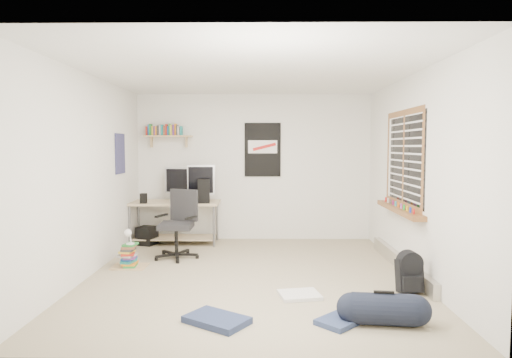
{
  "coord_description": "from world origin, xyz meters",
  "views": [
    {
      "loc": [
        0.13,
        -5.6,
        1.61
      ],
      "look_at": [
        0.06,
        0.47,
        1.17
      ],
      "focal_mm": 32.0,
      "sensor_mm": 36.0,
      "label": 1
    }
  ],
  "objects_px": {
    "desk": "(175,222)",
    "office_chair": "(176,224)",
    "backpack": "(409,276)",
    "book_stack": "(129,256)",
    "duffel_bag": "(384,310)"
  },
  "relations": [
    {
      "from": "desk",
      "to": "office_chair",
      "type": "xyz_separation_m",
      "value": [
        0.21,
        -1.0,
        0.12
      ]
    },
    {
      "from": "office_chair",
      "to": "backpack",
      "type": "bearing_deg",
      "value": -5.91
    },
    {
      "from": "office_chair",
      "to": "book_stack",
      "type": "height_order",
      "value": "office_chair"
    },
    {
      "from": "desk",
      "to": "office_chair",
      "type": "bearing_deg",
      "value": -93.31
    },
    {
      "from": "backpack",
      "to": "book_stack",
      "type": "height_order",
      "value": "backpack"
    },
    {
      "from": "desk",
      "to": "duffel_bag",
      "type": "distance_m",
      "value": 4.27
    },
    {
      "from": "desk",
      "to": "duffel_bag",
      "type": "height_order",
      "value": "desk"
    },
    {
      "from": "office_chair",
      "to": "book_stack",
      "type": "distance_m",
      "value": 0.8
    },
    {
      "from": "desk",
      "to": "book_stack",
      "type": "distance_m",
      "value": 1.54
    },
    {
      "from": "backpack",
      "to": "duffel_bag",
      "type": "xyz_separation_m",
      "value": [
        -0.52,
        -0.88,
        -0.06
      ]
    },
    {
      "from": "office_chair",
      "to": "duffel_bag",
      "type": "height_order",
      "value": "office_chair"
    },
    {
      "from": "desk",
      "to": "office_chair",
      "type": "distance_m",
      "value": 1.02
    },
    {
      "from": "duffel_bag",
      "to": "book_stack",
      "type": "xyz_separation_m",
      "value": [
        -2.87,
        1.94,
        0.01
      ]
    },
    {
      "from": "office_chair",
      "to": "backpack",
      "type": "xyz_separation_m",
      "value": [
        2.84,
        -1.55,
        -0.29
      ]
    },
    {
      "from": "duffel_bag",
      "to": "office_chair",
      "type": "bearing_deg",
      "value": 140.23
    }
  ]
}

